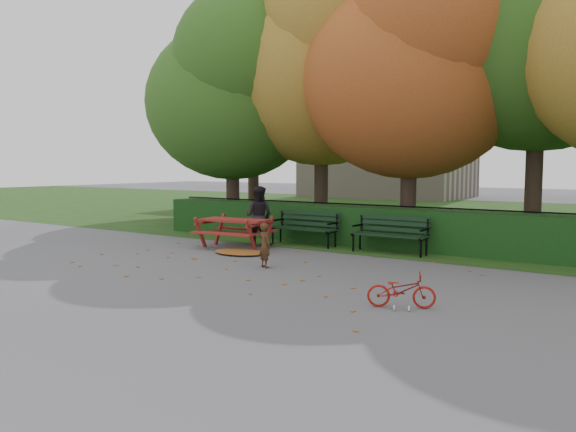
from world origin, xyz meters
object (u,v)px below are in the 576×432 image
Objects in this scene: adult at (259,216)px; child at (265,245)px; picnic_table at (234,225)px; tree_a at (235,89)px; tree_d at (554,10)px; tree_b at (328,57)px; tree_c at (419,62)px; bench_right at (391,231)px; bicycle at (401,290)px; bench_left at (305,225)px; tree_f at (256,73)px.

child is at bearing 116.18° from adult.
picnic_table is at bearing 52.24° from adult.
tree_a is 9.33m from tree_d.
child is at bearing -70.57° from tree_b.
picnic_table is 0.72m from adult.
tree_c is (6.02, 0.38, 0.30)m from tree_a.
tree_c is at bearing 41.00° from picnic_table.
tree_b is at bearing -175.62° from tree_d.
tree_d is at bearing 51.77° from bench_right.
bench_right is (6.29, -1.88, -4.00)m from tree_a.
tree_c is at bearing -13.45° from tree_b.
tree_a is 6.04m from tree_c.
tree_b is 6.37m from tree_d.
tree_c reaches higher than bench_right.
tree_d is 10.02m from bicycle.
bench_left is at bearing 20.21° from bicycle.
picnic_table is 6.69m from bicycle.
child is at bearing -112.69° from bench_right.
tree_d is 9.12m from adult.
adult is (-1.98, 2.40, 0.31)m from child.
bicycle is (2.50, -6.94, -4.56)m from tree_c.
tree_b is 0.92× the size of tree_d.
tree_a reaches higher than adult.
tree_f reaches higher than bicycle.
picnic_table is at bearing -132.17° from tree_c.
tree_f reaches higher than picnic_table.
tree_b reaches higher than bicycle.
bench_right is 1.16× the size of adult.
bench_right is at bearing -40.67° from tree_b.
bicycle is (5.56, -3.87, -0.51)m from adult.
picnic_table is at bearing 36.41° from bicycle.
bench_right is at bearing 1.01° from bicycle.
tree_c reaches higher than picnic_table.
tree_d is at bearing -98.15° from child.
tree_a is 0.78× the size of tree_d.
tree_c is 8.70× the size of child.
bench_right is at bearing -33.92° from tree_f.
adult reaches higher than bicycle.
tree_c is 4.44× the size of bench_right.
tree_b is at bearing -27.99° from tree_f.
adult is at bearing -134.97° from tree_c.
tree_a is at bearing 27.90° from bicycle.
tree_c is 5.31m from bench_left.
tree_f is at bearing 157.65° from tree_c.
bench_left is 0.96× the size of picnic_table.
bench_left is at bearing -69.42° from tree_b.
bench_left is 1.16× the size of adult.
tree_b reaches higher than tree_c.
tree_c is 5.17× the size of adult.
tree_f is 9.56m from bench_left.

